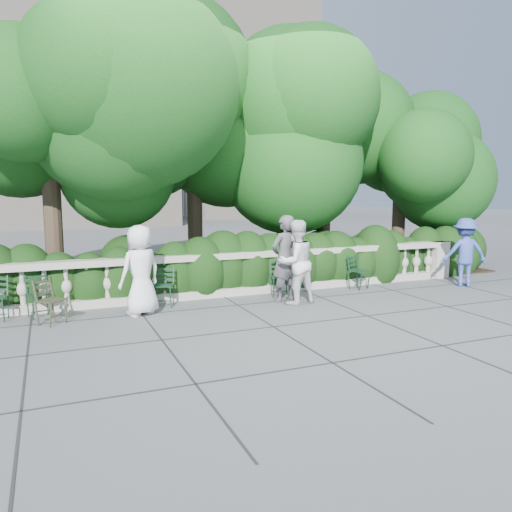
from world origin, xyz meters
name	(u,v)px	position (x,y,z in m)	size (l,w,h in m)	color
ground	(275,312)	(0.00, 0.00, 0.00)	(90.00, 90.00, 0.00)	#4D4F54
balustrade	(243,274)	(0.00, 1.80, 0.49)	(12.00, 0.44, 1.00)	#9E998E
shrub_hedge	(226,285)	(0.00, 3.00, 0.00)	(15.00, 2.60, 1.70)	black
tree_canopy	(248,128)	(0.69, 3.19, 3.96)	(15.04, 6.52, 6.78)	#3F3023
chair_b	(43,319)	(-4.29, 1.20, 0.00)	(0.44, 0.48, 0.84)	black
chair_c	(162,308)	(-2.02, 1.16, 0.00)	(0.44, 0.48, 0.84)	black
chair_e	(281,298)	(0.66, 1.11, 0.00)	(0.44, 0.48, 0.84)	black
chair_f	(364,290)	(2.90, 1.14, 0.00)	(0.44, 0.48, 0.84)	black
chair_weathered	(58,325)	(-4.04, 0.62, 0.00)	(0.44, 0.48, 0.84)	black
person_businessman	(140,270)	(-2.51, 0.80, 0.88)	(0.86, 0.56, 1.76)	white
person_woman_grey	(284,258)	(0.59, 0.81, 0.94)	(0.69, 0.45, 1.88)	#47464C
person_casual_man	(296,262)	(0.70, 0.50, 0.90)	(0.87, 0.68, 1.79)	white
person_older_blue	(465,252)	(5.50, 0.58, 0.86)	(1.11, 0.64, 1.72)	#34489C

